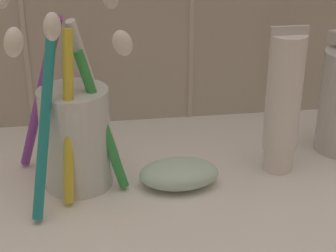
# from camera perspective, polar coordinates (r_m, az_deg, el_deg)

# --- Properties ---
(sink_counter) EXTENTS (0.74, 0.37, 0.02)m
(sink_counter) POSITION_cam_1_polar(r_m,az_deg,el_deg) (0.52, 3.70, -8.22)
(sink_counter) COLOR white
(sink_counter) RESTS_ON ground
(toothbrush_cup) EXTENTS (0.13, 0.14, 0.18)m
(toothbrush_cup) POSITION_cam_1_polar(r_m,az_deg,el_deg) (0.52, -9.49, -0.32)
(toothbrush_cup) COLOR silver
(toothbrush_cup) RESTS_ON sink_counter
(toothpaste_tube) EXTENTS (0.04, 0.03, 0.15)m
(toothpaste_tube) POSITION_cam_1_polar(r_m,az_deg,el_deg) (0.54, 11.62, 2.42)
(toothpaste_tube) COLOR white
(toothpaste_tube) RESTS_ON sink_counter
(soap_bar) EXTENTS (0.08, 0.05, 0.02)m
(soap_bar) POSITION_cam_1_polar(r_m,az_deg,el_deg) (0.53, 1.11, -4.86)
(soap_bar) COLOR silver
(soap_bar) RESTS_ON sink_counter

